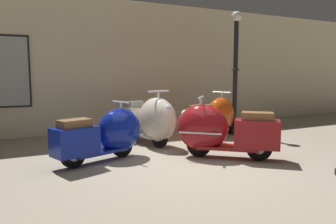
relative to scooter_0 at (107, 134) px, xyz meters
The scene contains 7 objects.
ground_plane 1.49m from the scooter_0, 40.19° to the right, with size 60.00×60.00×0.00m, color gray.
showroom_back_wall 3.21m from the scooter_0, 72.51° to the left, with size 18.00×0.63×3.32m.
scooter_0 is the anchor object (origin of this frame).
scooter_1 1.40m from the scooter_0, 37.53° to the left, with size 0.93×1.93×1.14m.
scooter_2 1.91m from the scooter_0, 21.07° to the right, with size 1.65×1.52×1.07m.
scooter_3 2.86m from the scooter_0, 16.63° to the left, with size 1.75×1.19×1.05m.
lamppost 3.74m from the scooter_0, 16.58° to the left, with size 0.28×0.28×2.93m.
Camera 1 is at (-2.50, -4.28, 1.45)m, focal length 34.17 mm.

